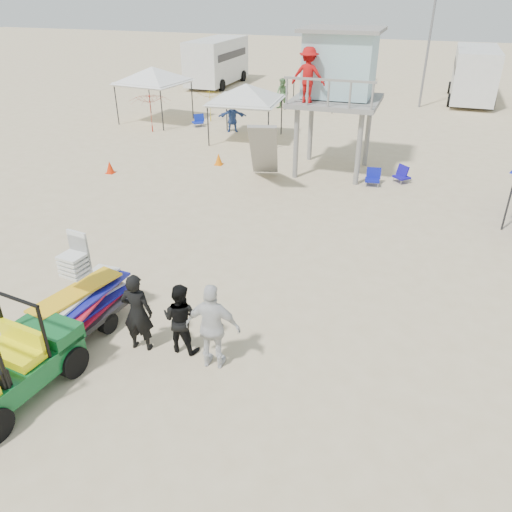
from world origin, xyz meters
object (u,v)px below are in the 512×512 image
(surf_trailer, at_px, (85,294))
(man_left, at_px, (137,313))
(utility_cart, at_px, (5,359))
(lifeguard_tower, at_px, (336,70))

(surf_trailer, distance_m, man_left, 1.55)
(utility_cart, bearing_deg, man_left, 53.22)
(surf_trailer, relative_size, man_left, 1.33)
(surf_trailer, relative_size, lifeguard_tower, 0.45)
(surf_trailer, xyz_separation_m, man_left, (1.52, -0.30, 0.07))
(utility_cart, distance_m, lifeguard_tower, 15.36)
(surf_trailer, bearing_deg, utility_cart, -90.15)
(utility_cart, xyz_separation_m, man_left, (1.52, 2.03, 0.01))
(utility_cart, distance_m, surf_trailer, 2.34)
(utility_cart, relative_size, man_left, 1.47)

